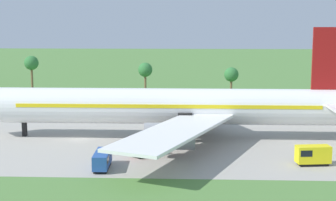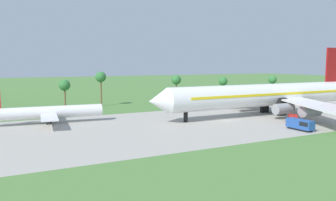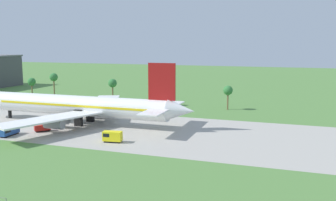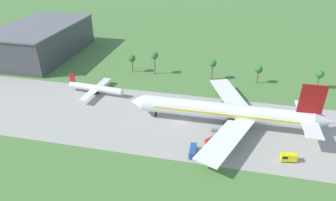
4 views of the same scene
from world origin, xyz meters
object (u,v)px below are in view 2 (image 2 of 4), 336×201
at_px(catering_van, 301,124).
at_px(fuel_truck, 293,119).
at_px(jet_airliner, 270,95).
at_px(regional_aircraft, 48,112).

bearing_deg(catering_van, fuel_truck, 53.12).
xyz_separation_m(jet_airliner, fuel_truck, (-4.53, -12.64, -4.49)).
bearing_deg(catering_van, regional_aircraft, 145.92).
relative_size(jet_airliner, regional_aircraft, 2.89).
distance_m(regional_aircraft, fuel_truck, 59.40).
height_order(regional_aircraft, fuel_truck, regional_aircraft).
bearing_deg(jet_airliner, regional_aircraft, 167.72).
xyz_separation_m(fuel_truck, catering_van, (-5.49, -7.31, 0.21)).
distance_m(jet_airliner, catering_van, 22.73).
height_order(jet_airliner, catering_van, jet_airliner).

